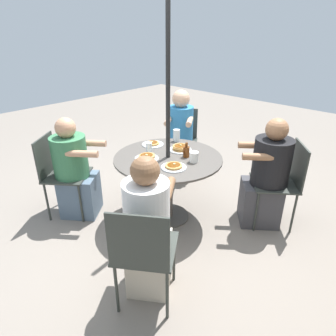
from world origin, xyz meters
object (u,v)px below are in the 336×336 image
(patio_chair_east, at_px, (59,170))
(diner_east, at_px, (75,173))
(patio_chair_west, at_px, (284,179))
(pancake_plate_a, at_px, (174,167))
(pancake_plate_b, at_px, (147,157))
(diner_north, at_px, (180,139))
(syrup_bottle, at_px, (186,151))
(diner_south, at_px, (148,233))
(drinking_glass_b, at_px, (149,148))
(patio_table, at_px, (168,170))
(patio_chair_north, at_px, (182,137))
(coffee_cup, at_px, (194,157))
(diner_west, at_px, (266,178))
(patio_chair_south, at_px, (143,250))
(pancake_plate_c, at_px, (180,148))
(pancake_plate_d, at_px, (153,144))
(drinking_glass_a, at_px, (177,135))

(patio_chair_east, bearing_deg, diner_east, 90.00)
(patio_chair_west, bearing_deg, patio_chair_east, 89.94)
(patio_chair_west, height_order, pancake_plate_a, patio_chair_west)
(pancake_plate_a, relative_size, pancake_plate_b, 1.00)
(diner_north, relative_size, patio_chair_west, 1.34)
(patio_chair_west, bearing_deg, syrup_bottle, 88.90)
(diner_south, bearing_deg, diner_east, 136.64)
(drinking_glass_b, bearing_deg, patio_table, 103.13)
(patio_chair_north, relative_size, diner_south, 0.77)
(coffee_cup, bearing_deg, diner_west, 136.20)
(patio_chair_south, xyz_separation_m, pancake_plate_b, (-0.80, -0.81, 0.22))
(patio_chair_south, height_order, diner_west, diner_west)
(patio_chair_north, xyz_separation_m, pancake_plate_c, (0.77, 0.65, 0.23))
(pancake_plate_b, bearing_deg, patio_chair_south, 45.37)
(diner_east, bearing_deg, diner_west, 90.06)
(syrup_bottle, distance_m, drinking_glass_b, 0.41)
(diner_east, distance_m, coffee_cup, 1.33)
(diner_north, height_order, pancake_plate_b, diner_north)
(diner_east, distance_m, pancake_plate_d, 0.92)
(coffee_cup, bearing_deg, diner_east, -56.04)
(patio_table, bearing_deg, diner_south, 34.90)
(pancake_plate_a, relative_size, drinking_glass_b, 2.14)
(coffee_cup, bearing_deg, pancake_plate_d, -93.96)
(diner_west, xyz_separation_m, pancake_plate_d, (0.51, -1.17, 0.22))
(patio_chair_east, bearing_deg, coffee_cup, 86.06)
(patio_chair_west, bearing_deg, pancake_plate_a, 102.99)
(patio_chair_south, xyz_separation_m, pancake_plate_c, (-1.21, -0.71, 0.23))
(drinking_glass_a, bearing_deg, diner_west, 101.99)
(patio_table, relative_size, syrup_bottle, 7.32)
(diner_south, xyz_separation_m, coffee_cup, (-0.93, -0.32, 0.24))
(diner_west, height_order, pancake_plate_c, diner_west)
(patio_chair_north, bearing_deg, syrup_bottle, 99.00)
(patio_table, height_order, patio_chair_south, patio_chair_south)
(diner_east, relative_size, patio_chair_west, 1.24)
(patio_table, xyz_separation_m, patio_chair_south, (0.99, 0.69, -0.05))
(diner_east, bearing_deg, drinking_glass_a, 114.01)
(diner_west, bearing_deg, patio_chair_north, 37.88)
(pancake_plate_d, bearing_deg, pancake_plate_c, 105.63)
(pancake_plate_d, relative_size, syrup_bottle, 1.58)
(pancake_plate_c, bearing_deg, pancake_plate_a, 33.06)
(diner_north, height_order, drinking_glass_b, diner_north)
(diner_west, bearing_deg, patio_chair_east, 89.93)
(patio_chair_south, bearing_deg, coffee_cup, 76.27)
(coffee_cup, bearing_deg, patio_chair_west, 134.77)
(patio_chair_north, relative_size, patio_chair_west, 1.00)
(diner_north, height_order, patio_chair_south, diner_north)
(pancake_plate_a, bearing_deg, pancake_plate_b, -84.54)
(diner_south, xyz_separation_m, drinking_glass_b, (-0.79, -0.82, 0.25))
(patio_chair_west, distance_m, pancake_plate_b, 1.43)
(pancake_plate_c, bearing_deg, diner_east, -42.02)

